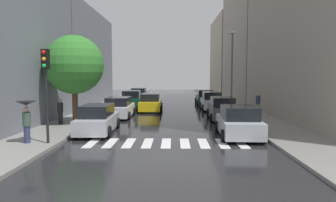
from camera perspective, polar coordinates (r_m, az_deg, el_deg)
ground_plane at (r=35.86m, az=0.47°, el=-0.56°), size 28.00×72.00×0.04m
sidewalk_left at (r=36.50m, az=-9.79°, el=-0.38°), size 3.00×72.00×0.15m
sidewalk_right at (r=36.37m, az=10.76°, el=-0.42°), size 3.00×72.00×0.15m
crosswalk_stripes at (r=15.15m, az=-0.34°, el=-7.73°), size 7.65×2.20×0.01m
building_left_mid at (r=36.00m, az=-17.50°, el=7.41°), size 6.00×16.53×10.20m
building_right_mid at (r=43.25m, az=15.86°, el=15.50°), size 6.00×15.99×23.00m
building_right_far at (r=59.20m, az=11.51°, el=8.07°), size 6.00×15.69×13.68m
parked_car_left_nearest at (r=18.14m, az=-12.74°, el=-3.35°), size 2.07×4.66×1.63m
parked_car_left_second at (r=24.47m, az=-8.96°, el=-1.25°), size 2.11×4.50×1.60m
parked_car_left_third at (r=31.09m, az=-6.65°, el=0.16°), size 2.20×4.40×1.78m
parked_car_left_fourth at (r=37.68m, az=-5.30°, el=0.95°), size 2.12×4.09×1.76m
parked_car_right_nearest at (r=16.96m, az=12.82°, el=-3.85°), size 2.27×4.41×1.67m
parked_car_right_second at (r=23.32m, az=9.86°, el=-1.47°), size 2.10×4.44×1.69m
parked_car_right_third at (r=29.78m, az=7.93°, el=-0.09°), size 2.00×4.15×1.73m
parked_car_right_fourth at (r=35.12m, az=6.77°, el=0.61°), size 2.04×4.48×1.67m
taxi_midroad at (r=28.39m, az=-3.21°, el=-0.36°), size 2.07×4.35×1.81m
pedestrian_foreground at (r=21.15m, az=-19.10°, el=-1.74°), size 0.36×0.36×1.61m
pedestrian_near_tree at (r=15.74m, az=-24.50°, el=-2.09°), size 0.91×0.91×1.94m
pedestrian_by_kerb at (r=25.96m, az=16.14°, el=-0.34°), size 0.36×0.36×1.75m
street_tree_left at (r=20.98m, az=-16.80°, el=6.34°), size 3.77×3.77×5.69m
traffic_light_left_corner at (r=15.21m, az=-21.47°, el=4.45°), size 0.30×0.42×4.30m
lamp_post_right at (r=28.50m, az=11.62°, el=6.45°), size 0.60×0.28×7.01m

